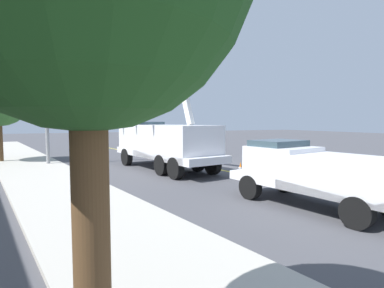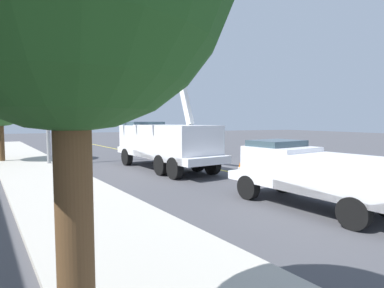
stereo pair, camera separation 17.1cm
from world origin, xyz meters
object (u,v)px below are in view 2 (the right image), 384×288
(passing_minivan, at_px, (165,141))
(traffic_signal_mast, at_px, (53,58))
(traffic_cone_mid_rear, at_px, (157,153))
(traffic_cone_mid_front, at_px, (240,170))
(service_pickup_truck, at_px, (313,172))
(utility_bucket_truck, at_px, (164,141))

(passing_minivan, distance_m, traffic_signal_mast, 12.16)
(traffic_cone_mid_rear, bearing_deg, traffic_cone_mid_front, -170.44)
(passing_minivan, bearing_deg, traffic_cone_mid_rear, 153.69)
(service_pickup_truck, xyz_separation_m, traffic_cone_mid_front, (5.30, -0.72, -0.74))
(passing_minivan, bearing_deg, utility_bucket_truck, 160.43)
(utility_bucket_truck, distance_m, service_pickup_truck, 9.51)
(utility_bucket_truck, height_order, service_pickup_truck, utility_bucket_truck)
(utility_bucket_truck, bearing_deg, passing_minivan, -19.57)
(service_pickup_truck, distance_m, traffic_cone_mid_rear, 13.96)
(passing_minivan, xyz_separation_m, traffic_signal_mast, (-6.63, 8.74, 5.23))
(utility_bucket_truck, relative_size, traffic_signal_mast, 0.98)
(passing_minivan, relative_size, traffic_cone_mid_rear, 5.93)
(service_pickup_truck, height_order, traffic_cone_mid_front, service_pickup_truck)
(traffic_signal_mast, bearing_deg, service_pickup_truck, -147.75)
(utility_bucket_truck, xyz_separation_m, service_pickup_truck, (-9.33, -1.76, -0.49))
(traffic_cone_mid_front, bearing_deg, traffic_cone_mid_rear, 9.56)
(passing_minivan, height_order, traffic_signal_mast, traffic_signal_mast)
(traffic_cone_mid_front, xyz_separation_m, traffic_cone_mid_rear, (8.62, 1.45, 0.04))
(utility_bucket_truck, relative_size, traffic_cone_mid_front, 11.09)
(utility_bucket_truck, distance_m, traffic_signal_mast, 7.58)
(service_pickup_truck, distance_m, passing_minivan, 18.31)
(utility_bucket_truck, bearing_deg, service_pickup_truck, -169.33)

